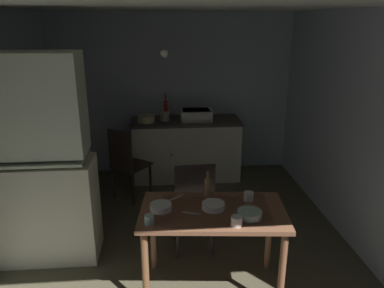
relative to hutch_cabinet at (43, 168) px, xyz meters
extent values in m
plane|color=brown|center=(1.28, 0.17, -0.93)|extent=(5.00, 5.00, 0.00)
cube|color=silver|center=(1.28, 2.22, 0.25)|extent=(3.61, 0.10, 2.35)
cube|color=silver|center=(3.08, 0.17, 0.25)|extent=(0.10, 4.10, 2.35)
cube|color=silver|center=(1.28, 0.17, 1.47)|extent=(3.61, 4.10, 0.10)
cube|color=beige|center=(0.00, 0.00, -0.43)|extent=(0.90, 0.48, 0.99)
cube|color=silver|center=(0.00, 0.00, 0.60)|extent=(0.83, 0.41, 0.91)
cube|color=beige|center=(0.00, -0.02, 0.10)|extent=(0.81, 0.43, 0.02)
cube|color=beige|center=(1.46, 1.85, -0.51)|extent=(1.52, 0.60, 0.84)
cube|color=#4E453F|center=(1.46, 1.85, -0.07)|extent=(1.55, 0.63, 0.03)
sphere|color=#2D2823|center=(1.23, 1.54, -0.47)|extent=(0.02, 0.02, 0.02)
cube|color=white|center=(1.60, 1.85, 0.02)|extent=(0.44, 0.34, 0.15)
cube|color=black|center=(1.60, 1.85, 0.09)|extent=(0.38, 0.28, 0.01)
cylinder|color=#B21E19|center=(1.17, 1.90, 0.08)|extent=(0.05, 0.05, 0.28)
cylinder|color=#B21E19|center=(1.17, 1.83, 0.18)|extent=(0.03, 0.12, 0.03)
cylinder|color=red|center=(1.17, 1.96, 0.27)|extent=(0.02, 0.16, 0.12)
cylinder|color=beige|center=(0.90, 1.80, -0.01)|extent=(0.24, 0.24, 0.09)
cylinder|color=beige|center=(1.16, 1.85, 0.00)|extent=(0.13, 0.13, 0.12)
cube|color=brown|center=(1.51, -0.62, -0.19)|extent=(1.25, 0.78, 0.04)
cube|color=silver|center=(1.51, -0.62, -0.17)|extent=(0.97, 0.61, 0.00)
cylinder|color=brown|center=(0.95, -0.84, -0.57)|extent=(0.06, 0.06, 0.73)
cylinder|color=brown|center=(2.01, -0.94, -0.57)|extent=(0.06, 0.06, 0.73)
cylinder|color=brown|center=(1.00, -0.30, -0.57)|extent=(0.06, 0.06, 0.73)
cylinder|color=brown|center=(2.07, -0.40, -0.57)|extent=(0.06, 0.06, 0.73)
cube|color=#2F2421|center=(1.39, 0.01, -0.50)|extent=(0.42, 0.42, 0.03)
cube|color=#2D2522|center=(1.40, -0.17, -0.22)|extent=(0.38, 0.05, 0.53)
cylinder|color=#2F2421|center=(1.55, 0.19, -0.72)|extent=(0.04, 0.04, 0.42)
cylinder|color=#2F2421|center=(1.21, 0.17, -0.72)|extent=(0.04, 0.04, 0.42)
cylinder|color=#2F2421|center=(1.57, -0.15, -0.72)|extent=(0.04, 0.04, 0.42)
cylinder|color=#2F2421|center=(1.23, -0.17, -0.72)|extent=(0.04, 0.04, 0.42)
cube|color=#332922|center=(0.70, 1.24, -0.49)|extent=(0.56, 0.56, 0.03)
cube|color=#322725|center=(0.59, 1.10, -0.23)|extent=(0.31, 0.25, 0.49)
cylinder|color=#332922|center=(0.94, 1.27, -0.72)|extent=(0.04, 0.04, 0.43)
cylinder|color=#332922|center=(0.67, 1.48, -0.72)|extent=(0.04, 0.04, 0.43)
cylinder|color=#332922|center=(0.73, 1.00, -0.72)|extent=(0.04, 0.04, 0.43)
cylinder|color=#332922|center=(0.46, 1.21, -0.72)|extent=(0.04, 0.04, 0.43)
cylinder|color=white|center=(1.51, -0.60, -0.14)|extent=(0.19, 0.19, 0.05)
cylinder|color=white|center=(1.08, -0.58, -0.14)|extent=(0.18, 0.18, 0.05)
cylinder|color=#ADD1C1|center=(1.78, -0.76, -0.14)|extent=(0.20, 0.20, 0.05)
cylinder|color=#ADD1C1|center=(0.99, -0.80, -0.13)|extent=(0.07, 0.07, 0.07)
cylinder|color=white|center=(1.83, -0.48, -0.13)|extent=(0.08, 0.08, 0.08)
cylinder|color=white|center=(1.65, -0.88, -0.13)|extent=(0.09, 0.09, 0.08)
cylinder|color=olive|center=(1.48, -0.44, -0.07)|extent=(0.06, 0.06, 0.20)
cylinder|color=olive|center=(1.48, -0.44, 0.06)|extent=(0.03, 0.03, 0.07)
cube|color=silver|center=(1.20, -0.40, -0.17)|extent=(0.16, 0.14, 0.00)
cube|color=beige|center=(1.32, -0.66, -0.17)|extent=(0.14, 0.07, 0.00)
sphere|color=#F9EFCC|center=(1.15, 0.50, 0.99)|extent=(0.08, 0.08, 0.08)
camera|label=1|loc=(1.10, -3.33, 1.32)|focal=34.99mm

